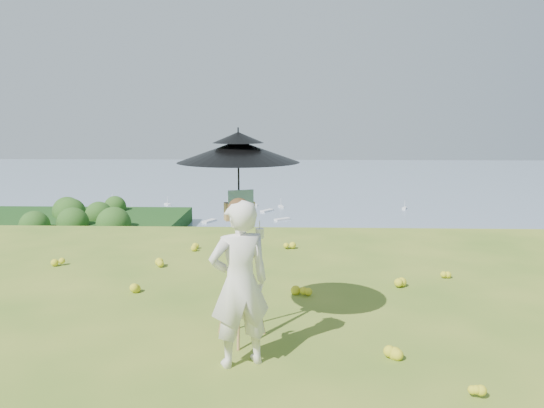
# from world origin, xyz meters

# --- Properties ---
(ground) EXTENTS (14.00, 14.00, 0.00)m
(ground) POSITION_xyz_m (0.00, 0.00, 0.00)
(ground) COLOR #4D7220
(ground) RESTS_ON ground
(shoreline_tier) EXTENTS (170.00, 28.00, 8.00)m
(shoreline_tier) POSITION_xyz_m (0.00, 75.00, -36.00)
(shoreline_tier) COLOR slate
(shoreline_tier) RESTS_ON bay_water
(bay_water) EXTENTS (700.00, 700.00, 0.00)m
(bay_water) POSITION_xyz_m (0.00, 240.00, -34.00)
(bay_water) COLOR slate
(bay_water) RESTS_ON ground
(peninsula) EXTENTS (90.00, 60.00, 12.00)m
(peninsula) POSITION_xyz_m (-75.00, 155.00, -29.00)
(peninsula) COLOR #103A12
(peninsula) RESTS_ON bay_water
(slope_trees) EXTENTS (110.00, 50.00, 6.00)m
(slope_trees) POSITION_xyz_m (0.00, 35.00, -15.00)
(slope_trees) COLOR #194916
(slope_trees) RESTS_ON forest_slope
(harbor_town) EXTENTS (110.00, 22.00, 5.00)m
(harbor_town) POSITION_xyz_m (0.00, 75.00, -29.50)
(harbor_town) COLOR silver
(harbor_town) RESTS_ON shoreline_tier
(moored_boats) EXTENTS (140.00, 140.00, 0.70)m
(moored_boats) POSITION_xyz_m (-12.50, 161.00, -33.65)
(moored_boats) COLOR white
(moored_boats) RESTS_ON bay_water
(wildflowers) EXTENTS (10.00, 10.50, 0.12)m
(wildflowers) POSITION_xyz_m (0.00, 0.25, 0.06)
(wildflowers) COLOR gold
(wildflowers) RESTS_ON ground
(painter) EXTENTS (0.72, 0.61, 1.67)m
(painter) POSITION_xyz_m (-0.70, 0.28, 0.84)
(painter) COLOR silver
(painter) RESTS_ON ground
(field_easel) EXTENTS (0.83, 0.83, 1.68)m
(field_easel) POSITION_xyz_m (-0.75, 0.89, 0.84)
(field_easel) COLOR #A67B45
(field_easel) RESTS_ON ground
(sun_umbrella) EXTENTS (1.69, 1.69, 0.95)m
(sun_umbrella) POSITION_xyz_m (-0.76, 0.92, 1.86)
(sun_umbrella) COLOR black
(sun_umbrella) RESTS_ON field_easel
(painter_cap) EXTENTS (0.29, 0.31, 0.10)m
(painter_cap) POSITION_xyz_m (-0.70, 0.28, 1.62)
(painter_cap) COLOR pink
(painter_cap) RESTS_ON painter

